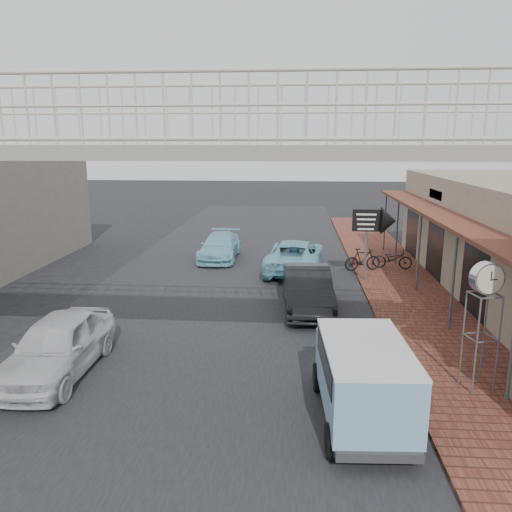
% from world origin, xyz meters
% --- Properties ---
extents(ground, '(120.00, 120.00, 0.00)m').
position_xyz_m(ground, '(0.00, 0.00, 0.00)').
color(ground, black).
rests_on(ground, ground).
extents(road_strip, '(10.00, 60.00, 0.01)m').
position_xyz_m(road_strip, '(0.00, 0.00, 0.01)').
color(road_strip, black).
rests_on(road_strip, ground).
extents(sidewalk, '(3.00, 40.00, 0.10)m').
position_xyz_m(sidewalk, '(6.50, 3.00, 0.05)').
color(sidewalk, brown).
rests_on(sidewalk, ground).
extents(footbridge, '(16.40, 2.40, 6.34)m').
position_xyz_m(footbridge, '(0.00, -4.00, 3.18)').
color(footbridge, gray).
rests_on(footbridge, ground).
extents(white_hatchback, '(1.65, 4.04, 1.37)m').
position_xyz_m(white_hatchback, '(-2.98, -2.35, 0.69)').
color(white_hatchback, silver).
rests_on(white_hatchback, ground).
extents(dark_sedan, '(1.70, 4.26, 1.38)m').
position_xyz_m(dark_sedan, '(2.91, 2.76, 0.69)').
color(dark_sedan, black).
rests_on(dark_sedan, ground).
extents(angkot_curb, '(2.64, 5.02, 1.35)m').
position_xyz_m(angkot_curb, '(2.50, 7.73, 0.67)').
color(angkot_curb, '#78BFD0').
rests_on(angkot_curb, ground).
extents(angkot_far, '(1.69, 4.08, 1.18)m').
position_xyz_m(angkot_far, '(-0.99, 9.76, 0.59)').
color(angkot_far, '#7BC3D5').
rests_on(angkot_far, ground).
extents(angkot_van, '(1.74, 3.51, 1.68)m').
position_xyz_m(angkot_van, '(3.80, -3.94, 1.07)').
color(angkot_van, black).
rests_on(angkot_van, ground).
extents(motorcycle_near, '(1.68, 0.82, 0.85)m').
position_xyz_m(motorcycle_near, '(6.61, 8.12, 0.52)').
color(motorcycle_near, black).
rests_on(motorcycle_near, sidewalk).
extents(motorcycle_far, '(1.63, 0.88, 0.94)m').
position_xyz_m(motorcycle_far, '(5.30, 7.66, 0.57)').
color(motorcycle_far, black).
rests_on(motorcycle_far, sidewalk).
extents(street_clock, '(0.72, 0.65, 2.80)m').
position_xyz_m(street_clock, '(6.45, -2.50, 2.42)').
color(street_clock, '#59595B').
rests_on(street_clock, sidewalk).
extents(arrow_sign, '(1.64, 1.03, 2.84)m').
position_xyz_m(arrow_sign, '(5.90, 6.15, 2.40)').
color(arrow_sign, '#59595B').
rests_on(arrow_sign, sidewalk).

